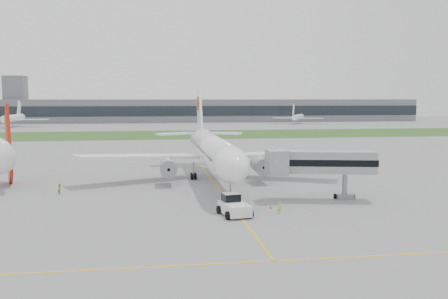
{
  "coord_description": "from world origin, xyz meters",
  "views": [
    {
      "loc": [
        -10.97,
        -82.57,
        14.66
      ],
      "look_at": [
        1.66,
        2.0,
        5.86
      ],
      "focal_mm": 40.0,
      "sensor_mm": 36.0,
      "label": 1
    }
  ],
  "objects": [
    {
      "name": "safety_cone_left",
      "position": [
        -0.5,
        -21.79,
        0.25
      ],
      "size": [
        0.36,
        0.36,
        0.49
      ],
      "primitive_type": "cone",
      "color": "#F0490C",
      "rests_on": "ground"
    },
    {
      "name": "control_tower",
      "position": [
        -90.0,
        232.0,
        0.0
      ],
      "size": [
        12.0,
        12.0,
        56.0
      ],
      "primitive_type": null,
      "color": "slate",
      "rests_on": "ground"
    },
    {
      "name": "distant_aircraft_right",
      "position": [
        74.17,
        197.03,
        0.0
      ],
      "size": [
        37.26,
        35.67,
        11.1
      ],
      "primitive_type": null,
      "rotation": [
        0.0,
        0.0,
        -0.45
      ],
      "color": "white",
      "rests_on": "ground"
    },
    {
      "name": "grass_strip",
      "position": [
        0.0,
        120.0,
        0.01
      ],
      "size": [
        600.0,
        50.0,
        0.02
      ],
      "primitive_type": "cube",
      "color": "#2E5B22",
      "rests_on": "ground"
    },
    {
      "name": "distant_aircraft_left",
      "position": [
        -79.96,
        185.72,
        0.0
      ],
      "size": [
        35.25,
        31.32,
        13.15
      ],
      "primitive_type": null,
      "rotation": [
        0.0,
        0.0,
        -0.03
      ],
      "color": "white",
      "rests_on": "ground"
    },
    {
      "name": "ground_crew_far",
      "position": [
        -24.75,
        -4.17,
        0.8
      ],
      "size": [
        0.84,
        0.94,
        1.59
      ],
      "primitive_type": "imported",
      "rotation": [
        0.0,
        0.0,
        1.21
      ],
      "color": "#A4C320",
      "rests_on": "ground"
    },
    {
      "name": "airliner",
      "position": [
        0.0,
        4.87,
        5.66
      ],
      "size": [
        48.13,
        53.95,
        17.88
      ],
      "color": "white",
      "rests_on": "ground"
    },
    {
      "name": "pushback_tug",
      "position": [
        -0.65,
        -21.69,
        1.19
      ],
      "size": [
        4.17,
        5.49,
        2.59
      ],
      "rotation": [
        0.0,
        0.0,
        0.18
      ],
      "color": "white",
      "rests_on": "ground"
    },
    {
      "name": "ground_crew_near",
      "position": [
        5.21,
        -21.86,
        0.78
      ],
      "size": [
        0.64,
        0.49,
        1.57
      ],
      "primitive_type": "imported",
      "rotation": [
        0.0,
        0.0,
        3.36
      ],
      "color": "#A9F629",
      "rests_on": "ground"
    },
    {
      "name": "ground",
      "position": [
        0.0,
        0.0,
        0.0
      ],
      "size": [
        600.0,
        600.0,
        0.0
      ],
      "primitive_type": "plane",
      "color": "gray",
      "rests_on": "ground"
    },
    {
      "name": "jet_bridge",
      "position": [
        12.95,
        -13.81,
        5.38
      ],
      "size": [
        15.94,
        6.35,
        7.27
      ],
      "rotation": [
        0.0,
        0.0,
        -0.21
      ],
      "color": "#A4A4A6",
      "rests_on": "ground"
    },
    {
      "name": "terminal_building",
      "position": [
        0.0,
        229.87,
        7.0
      ],
      "size": [
        320.0,
        22.3,
        14.0
      ],
      "color": "slate",
      "rests_on": "ground"
    },
    {
      "name": "apron_markings",
      "position": [
        0.0,
        -5.0,
        0.0
      ],
      "size": [
        70.0,
        70.0,
        0.04
      ],
      "primitive_type": null,
      "color": "gold",
      "rests_on": "ground"
    },
    {
      "name": "safety_cone_right",
      "position": [
        4.83,
        -18.93,
        0.25
      ],
      "size": [
        0.36,
        0.36,
        0.49
      ],
      "primitive_type": "cone",
      "color": "#F0490C",
      "rests_on": "ground"
    }
  ]
}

